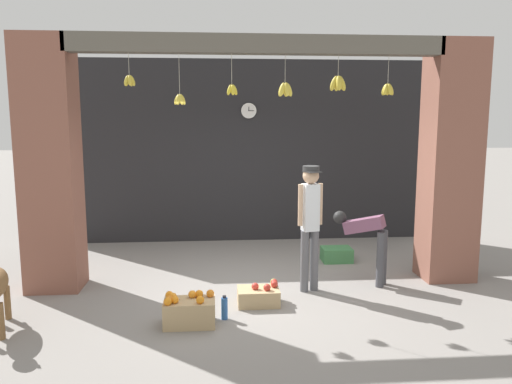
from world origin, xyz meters
The scene contains 12 objects.
ground_plane centered at (0.00, 0.00, 0.00)m, with size 60.00×60.00×0.00m, color gray.
shop_back_wall centered at (0.00, 2.81, 1.67)m, with size 6.76×0.12×3.34m, color #232326.
shop_pillar_left centered at (-2.73, 0.30, 1.67)m, with size 0.70×0.60×3.34m, color brown.
shop_pillar_right centered at (2.73, 0.30, 1.67)m, with size 0.70×0.60×3.34m, color brown.
storefront_awning centered at (0.02, 0.12, 3.19)m, with size 4.86×0.26×0.89m.
shopkeeper centered at (0.67, -0.10, 0.99)m, with size 0.34×0.29×1.68m.
worker_stooping centered at (1.53, 0.14, 0.66)m, with size 0.70×0.54×0.99m.
fruit_crate_oranges centered at (-0.87, -1.09, 0.16)m, with size 0.57×0.35×0.37m.
fruit_crate_apples centered at (-0.04, -0.53, 0.11)m, with size 0.51×0.37×0.28m.
produce_box_green centered at (1.37, 1.23, 0.11)m, with size 0.47×0.36×0.22m, color #42844C.
water_bottle centered at (-0.48, -0.96, 0.13)m, with size 0.07×0.07×0.28m.
wall_clock centered at (0.06, 2.73, 2.42)m, with size 0.30×0.03×0.30m.
Camera 1 is at (-0.56, -6.44, 2.30)m, focal length 35.00 mm.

